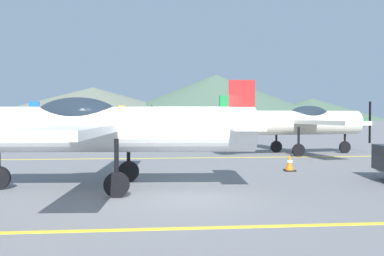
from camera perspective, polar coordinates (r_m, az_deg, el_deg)
name	(u,v)px	position (r m, az deg, el deg)	size (l,w,h in m)	color
ground_plane	(189,190)	(11.23, -0.34, -8.33)	(400.00, 400.00, 0.00)	slate
apron_line_near	(208,228)	(7.61, 2.20, -13.17)	(80.00, 0.16, 0.01)	yellow
apron_line_far	(173,158)	(19.49, -2.52, -4.03)	(80.00, 0.16, 0.01)	yellow
airplane_near	(102,128)	(11.52, -11.87, 0.04)	(8.39, 9.66, 2.89)	white
airplane_mid	(297,122)	(21.93, 13.83, 0.82)	(8.44, 9.67, 2.89)	silver
airplane_far	(90,120)	(30.07, -13.43, 1.05)	(8.35, 9.63, 2.89)	silver
airplane_back	(159,119)	(41.59, -4.37, 1.27)	(8.45, 9.66, 2.89)	#33478C
traffic_cone_side	(290,163)	(15.35, 12.92, -4.56)	(0.36, 0.36, 0.59)	black
hill_centerleft	(93,105)	(125.43, -13.08, 3.05)	(72.48, 72.48, 9.89)	slate
hill_centerright	(216,98)	(124.94, 3.22, 3.99)	(69.44, 69.44, 13.78)	#4C6651
hill_right	(311,109)	(176.39, 15.62, 2.44)	(58.00, 58.00, 8.64)	#4C6651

